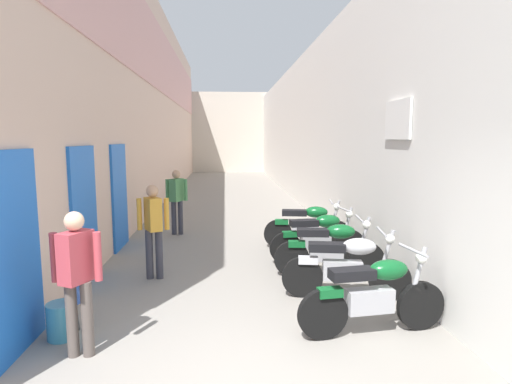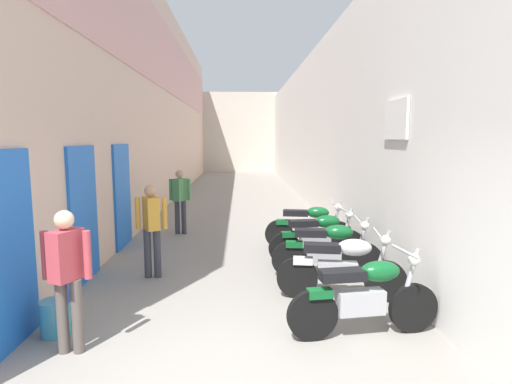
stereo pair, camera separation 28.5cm
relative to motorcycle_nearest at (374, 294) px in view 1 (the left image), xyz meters
The scene contains 14 objects.
ground_plane 9.64m from the motorcycle_nearest, 99.14° to the left, with size 41.66×41.66×0.00m, color gray.
building_left 12.58m from the motorcycle_nearest, 110.10° to the left, with size 0.45×25.66×7.09m.
building_right 11.75m from the motorcycle_nearest, 84.34° to the left, with size 0.45×25.66×5.20m.
building_far_end 25.48m from the motorcycle_nearest, 93.46° to the left, with size 7.94×2.00×5.52m, color beige.
motorcycle_nearest is the anchor object (origin of this frame).
motorcycle_second 1.11m from the motorcycle_nearest, 90.00° to the left, with size 1.84×0.58×1.04m.
motorcycle_third 2.07m from the motorcycle_nearest, 90.00° to the left, with size 1.85×0.58×1.04m.
motorcycle_fourth 2.91m from the motorcycle_nearest, 90.00° to the left, with size 1.85×0.58×1.04m.
motorcycle_fifth 3.91m from the motorcycle_nearest, 90.00° to the left, with size 1.84×0.58×1.04m.
pedestrian_by_doorway 3.33m from the motorcycle_nearest, behind, with size 0.52×0.39×1.57m.
pedestrian_mid_alley 3.68m from the motorcycle_nearest, 143.07° to the left, with size 0.52×0.39×1.57m.
pedestrian_further_down 6.15m from the motorcycle_nearest, 118.32° to the left, with size 0.52×0.39×1.57m.
water_jug_near_door 3.67m from the motorcycle_nearest, behind, with size 0.34×0.34×0.42m, color #4299B7.
umbrella_leaning 3.54m from the motorcycle_nearest, behind, with size 0.20×0.35×0.97m.
Camera 1 is at (-0.21, -3.21, 2.31)m, focal length 28.90 mm.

